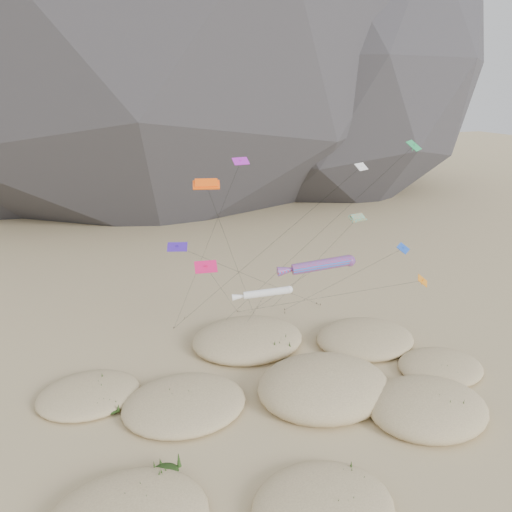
{
  "coord_description": "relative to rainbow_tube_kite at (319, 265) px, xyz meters",
  "views": [
    {
      "loc": [
        -20.23,
        -37.12,
        31.96
      ],
      "look_at": [
        -2.67,
        12.0,
        13.87
      ],
      "focal_mm": 35.0,
      "sensor_mm": 36.0,
      "label": 1
    }
  ],
  "objects": [
    {
      "name": "ground",
      "position": [
        -4.11,
        -10.03,
        -12.6
      ],
      "size": [
        500.0,
        500.0,
        0.0
      ],
      "primitive_type": "plane",
      "color": "#CCB789",
      "rests_on": "ground"
    },
    {
      "name": "dunes",
      "position": [
        -5.23,
        -5.41,
        -11.91
      ],
      "size": [
        49.63,
        38.49,
        4.27
      ],
      "color": "#CCB789",
      "rests_on": "ground"
    },
    {
      "name": "dune_grass",
      "position": [
        -4.37,
        -6.05,
        -11.77
      ],
      "size": [
        41.34,
        28.97,
        1.53
      ],
      "color": "black",
      "rests_on": "ground"
    },
    {
      "name": "kite_stakes",
      "position": [
        -2.42,
        14.96,
        -12.45
      ],
      "size": [
        22.56,
        4.71,
        0.3
      ],
      "color": "#3F2D1E",
      "rests_on": "ground"
    },
    {
      "name": "rainbow_tube_kite",
      "position": [
        0.0,
        0.0,
        0.0
      ],
      "size": [
        9.08,
        17.16,
        13.61
      ],
      "color": "red",
      "rests_on": "ground"
    },
    {
      "name": "white_tube_kite",
      "position": [
        -7.57,
        -2.7,
        -1.19
      ],
      "size": [
        6.36,
        15.47,
        12.05
      ],
      "color": "silver",
      "rests_on": "ground"
    },
    {
      "name": "orange_parafoil",
      "position": [
        -12.24,
        1.38,
        9.56
      ],
      "size": [
        11.46,
        14.88,
        22.92
      ],
      "color": "#FF540D",
      "rests_on": "ground"
    },
    {
      "name": "multi_parafoil",
      "position": [
        4.02,
        -0.61,
        5.1
      ],
      "size": [
        4.19,
        18.12,
        18.41
      ],
      "color": "#E25817",
      "rests_on": "ground"
    },
    {
      "name": "delta_kites",
      "position": [
        0.43,
        0.54,
        4.87
      ],
      "size": [
        29.64,
        22.27,
        25.79
      ],
      "color": "#3A1B9F",
      "rests_on": "ground"
    }
  ]
}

